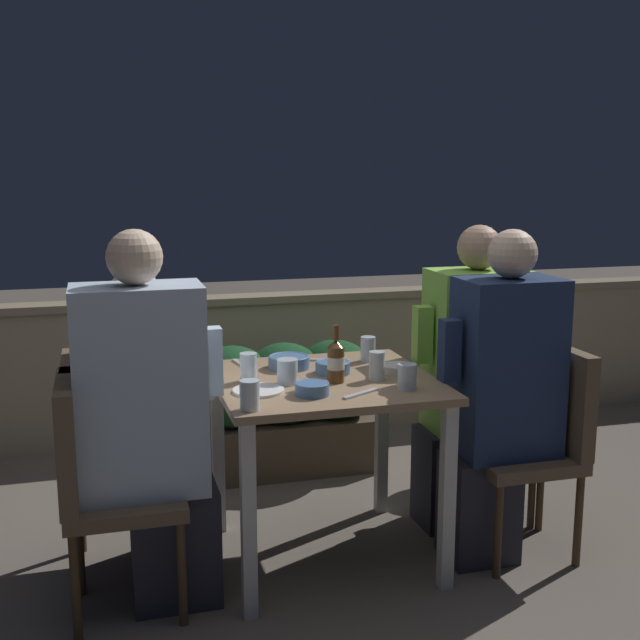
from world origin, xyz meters
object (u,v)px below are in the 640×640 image
at_px(person_white_polo, 149,420).
at_px(chair_right_far, 507,407).
at_px(chair_left_near, 96,474).
at_px(person_blue_shirt, 150,423).
at_px(potted_plant, 489,405).
at_px(beer_bottle, 336,360).
at_px(chair_left_far, 98,445).
at_px(person_navy_jumper, 499,397).
at_px(chair_right_near, 540,431).
at_px(person_green_blouse, 469,377).

xyz_separation_m(person_white_polo, chair_right_far, (1.56, 0.02, -0.08)).
height_order(chair_left_near, chair_right_far, same).
distance_m(person_blue_shirt, potted_plant, 1.92).
distance_m(chair_right_far, potted_plant, 0.50).
height_order(chair_right_far, beer_bottle, beer_bottle).
distance_m(chair_left_far, potted_plant, 1.97).
relative_size(person_navy_jumper, chair_right_far, 1.56).
xyz_separation_m(chair_right_near, beer_bottle, (-0.84, 0.10, 0.32)).
relative_size(chair_right_far, beer_bottle, 3.83).
distance_m(person_white_polo, chair_right_near, 1.56).
height_order(chair_left_far, beer_bottle, beer_bottle).
bearing_deg(person_green_blouse, chair_left_far, -179.28).
distance_m(chair_left_near, person_white_polo, 0.38).
bearing_deg(chair_right_far, chair_right_near, -94.35).
bearing_deg(beer_bottle, chair_right_near, -6.76).
distance_m(person_blue_shirt, person_white_polo, 0.32).
height_order(person_green_blouse, beer_bottle, person_green_blouse).
height_order(chair_left_far, person_white_polo, person_white_polo).
bearing_deg(potted_plant, chair_right_far, -109.10).
bearing_deg(potted_plant, beer_bottle, -146.26).
bearing_deg(person_navy_jumper, person_white_polo, 167.18).
xyz_separation_m(chair_left_near, chair_left_far, (0.01, 0.31, 0.00)).
bearing_deg(chair_left_near, person_green_blouse, 11.72).
relative_size(person_white_polo, chair_right_far, 1.39).
xyz_separation_m(person_blue_shirt, chair_right_far, (1.57, 0.33, -0.17)).
bearing_deg(person_white_polo, chair_left_far, 180.00).
bearing_deg(chair_right_far, chair_left_near, -169.52).
bearing_deg(chair_left_near, chair_right_near, 0.02).
relative_size(person_blue_shirt, person_green_blouse, 1.03).
distance_m(chair_left_near, chair_right_near, 1.73).
xyz_separation_m(chair_right_near, person_green_blouse, (-0.17, 0.32, 0.15)).
height_order(chair_left_near, chair_right_near, same).
distance_m(chair_left_near, chair_left_far, 0.31).
relative_size(person_navy_jumper, beer_bottle, 5.97).
relative_size(chair_left_far, person_green_blouse, 0.65).
height_order(person_blue_shirt, person_white_polo, person_blue_shirt).
height_order(chair_left_far, person_green_blouse, person_green_blouse).
xyz_separation_m(person_white_polo, potted_plant, (1.71, 0.47, -0.22)).
bearing_deg(person_blue_shirt, person_white_polo, 87.61).
bearing_deg(chair_right_near, chair_left_near, -179.98).
distance_m(person_blue_shirt, person_green_blouse, 1.42).
xyz_separation_m(chair_left_far, person_white_polo, (0.19, -0.00, 0.08)).
bearing_deg(chair_left_near, person_white_polo, 56.53).
bearing_deg(potted_plant, person_blue_shirt, -155.70).
relative_size(chair_right_near, chair_right_far, 1.00).
bearing_deg(chair_right_far, person_blue_shirt, -168.29).
height_order(chair_left_near, person_navy_jumper, person_navy_jumper).
bearing_deg(beer_bottle, person_blue_shirt, -172.00).
relative_size(person_green_blouse, potted_plant, 2.15).
distance_m(chair_left_near, beer_bottle, 0.96).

